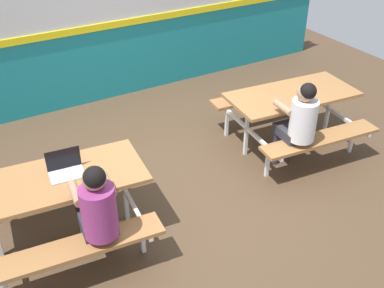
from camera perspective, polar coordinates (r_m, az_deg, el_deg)
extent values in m
cube|color=#4C3826|center=(5.39, -0.17, -4.86)|extent=(10.00, 10.00, 0.02)
cube|color=teal|center=(7.19, -10.76, 9.80)|extent=(8.00, 0.12, 1.10)
cube|color=yellow|center=(6.92, -11.07, 14.20)|extent=(8.00, 0.03, 0.10)
cube|color=#9E6B3D|center=(4.41, -16.54, -4.30)|extent=(1.69, 0.91, 0.04)
cube|color=#9E6B3D|center=(4.11, -14.28, -12.47)|extent=(1.56, 0.43, 0.04)
cube|color=#9E6B3D|center=(5.10, -17.32, -2.96)|extent=(1.56, 0.43, 0.04)
cube|color=white|center=(4.36, -22.58, -15.34)|extent=(0.04, 0.04, 0.41)
cube|color=white|center=(4.71, -8.33, -6.11)|extent=(0.04, 0.04, 0.70)
cube|color=white|center=(4.69, -8.37, -5.72)|extent=(0.19, 1.55, 0.04)
cube|color=white|center=(4.44, -6.18, -11.34)|extent=(0.04, 0.04, 0.41)
cube|color=white|center=(5.19, -9.89, -4.13)|extent=(0.04, 0.04, 0.41)
cube|color=#9E6B3D|center=(5.86, 12.40, 6.04)|extent=(1.69, 0.91, 0.04)
cube|color=#9E6B3D|center=(5.57, 15.78, 0.63)|extent=(1.56, 0.43, 0.04)
cube|color=#9E6B3D|center=(6.45, 8.87, 6.09)|extent=(1.56, 0.43, 0.04)
cube|color=white|center=(5.72, 6.82, 1.65)|extent=(0.04, 0.04, 0.70)
cube|color=white|center=(5.70, 6.85, 1.99)|extent=(0.19, 1.55, 0.04)
cube|color=white|center=(5.44, 9.42, -2.18)|extent=(0.04, 0.04, 0.41)
cube|color=white|center=(6.17, 4.36, 2.71)|extent=(0.04, 0.04, 0.41)
cube|color=white|center=(6.40, 16.63, 4.00)|extent=(0.04, 0.04, 0.70)
cube|color=white|center=(6.38, 16.68, 4.31)|extent=(0.19, 1.55, 0.04)
cube|color=white|center=(6.15, 19.34, 0.69)|extent=(0.04, 0.04, 0.41)
cube|color=white|center=(6.80, 13.79, 4.84)|extent=(0.04, 0.04, 0.41)
cylinder|color=#2D2D38|center=(4.49, -12.97, -11.13)|extent=(0.11, 0.11, 0.45)
cylinder|color=#2D2D38|center=(4.51, -10.72, -10.56)|extent=(0.11, 0.11, 0.45)
cube|color=#2D2D38|center=(4.20, -11.76, -9.35)|extent=(0.34, 0.41, 0.12)
cylinder|color=#8C3372|center=(3.91, -11.51, -8.28)|extent=(0.30, 0.30, 0.48)
cylinder|color=#A57A5B|center=(3.99, -14.34, -5.98)|extent=(0.11, 0.31, 0.08)
cylinder|color=#A57A5B|center=(4.03, -10.46, -5.03)|extent=(0.11, 0.31, 0.08)
sphere|color=#A57A5B|center=(3.73, -12.14, -4.25)|extent=(0.20, 0.20, 0.20)
sphere|color=black|center=(3.68, -12.09, -4.07)|extent=(0.18, 0.18, 0.18)
cylinder|color=#2D2D38|center=(5.68, 10.39, -0.41)|extent=(0.11, 0.11, 0.45)
cylinder|color=#2D2D38|center=(5.77, 11.88, -0.01)|extent=(0.11, 0.11, 0.45)
cube|color=#2D2D38|center=(5.47, 12.33, 1.51)|extent=(0.34, 0.41, 0.12)
cylinder|color=silver|center=(5.24, 13.70, 2.87)|extent=(0.30, 0.30, 0.48)
cylinder|color=#A57A5B|center=(5.26, 11.33, 4.48)|extent=(0.11, 0.31, 0.08)
cylinder|color=#A57A5B|center=(5.41, 13.78, 5.01)|extent=(0.11, 0.31, 0.08)
sphere|color=#A57A5B|center=(5.10, 14.04, 6.19)|extent=(0.20, 0.20, 0.20)
sphere|color=black|center=(5.07, 14.30, 6.40)|extent=(0.18, 0.18, 0.18)
cube|color=silver|center=(4.40, -15.31, -3.71)|extent=(0.34, 0.25, 0.01)
cube|color=black|center=(4.43, -15.79, -1.79)|extent=(0.32, 0.04, 0.21)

